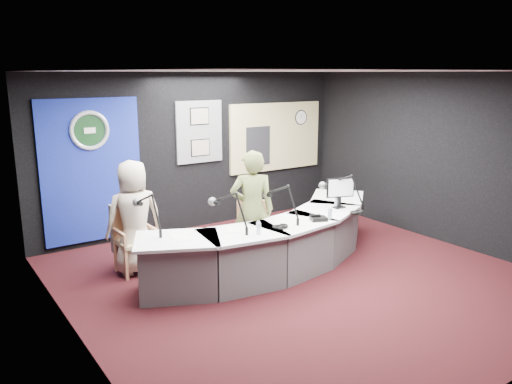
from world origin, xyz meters
TOP-DOWN VIEW (x-y plane):
  - ground at (0.00, 0.00)m, footprint 6.00×6.00m
  - ceiling at (0.00, 0.00)m, footprint 6.00×6.00m
  - wall_back at (0.00, 3.00)m, footprint 6.00×0.02m
  - wall_left at (-3.00, 0.00)m, footprint 0.02×6.00m
  - wall_right at (3.00, 0.00)m, footprint 0.02×6.00m
  - broadcast_desk at (-0.05, 0.55)m, footprint 4.50×1.90m
  - backdrop_panel at (-1.90, 2.97)m, footprint 1.60×0.05m
  - agency_seal at (-1.90, 2.93)m, footprint 0.63×0.07m
  - seal_center at (-1.90, 2.94)m, footprint 0.48×0.01m
  - pinboard at (0.05, 2.97)m, footprint 0.90×0.04m
  - framed_photo_upper at (0.05, 2.94)m, footprint 0.34×0.02m
  - framed_photo_lower at (0.05, 2.94)m, footprint 0.34×0.02m
  - booth_window_frame at (1.75, 2.97)m, footprint 2.12×0.06m
  - booth_glow at (1.75, 2.96)m, footprint 2.00×0.02m
  - equipment_rack at (1.30, 2.94)m, footprint 0.55×0.02m
  - wall_clock at (2.35, 2.94)m, footprint 0.28×0.01m
  - armchair_left at (-1.79, 1.50)m, footprint 0.54×0.54m
  - armchair_right at (-0.32, 0.73)m, footprint 0.84×0.84m
  - draped_jacket at (-1.80, 1.75)m, footprint 0.50×0.12m
  - person_man at (-1.79, 1.50)m, footprint 0.84×0.59m
  - person_woman at (-0.32, 0.73)m, footprint 0.75×0.67m
  - computer_monitor at (1.10, 0.44)m, footprint 0.42×0.17m
  - desk_phone at (0.38, 0.08)m, footprint 0.27×0.25m
  - headphones_near at (1.10, 0.05)m, footprint 0.19×0.19m
  - headphones_far at (-0.27, 0.11)m, footprint 0.22×0.22m
  - paper_stack at (-1.55, 0.50)m, footprint 0.29×0.37m
  - notepad at (-0.85, 0.40)m, footprint 0.30×0.33m
  - boom_mic_a at (-1.81, 0.93)m, footprint 0.17×0.74m
  - boom_mic_b at (-0.90, 0.40)m, footprint 0.28×0.72m
  - boom_mic_c at (-0.08, 0.36)m, footprint 0.24×0.73m
  - boom_mic_d at (1.10, 0.38)m, footprint 0.48×0.62m
  - water_bottles at (0.21, 0.27)m, footprint 1.85×0.53m

SIDE VIEW (x-z plane):
  - ground at x=0.00m, z-range 0.00..0.00m
  - broadcast_desk at x=-0.05m, z-range 0.00..0.75m
  - armchair_left at x=-1.79m, z-range 0.00..0.93m
  - armchair_right at x=-0.32m, z-range 0.00..1.07m
  - draped_jacket at x=-1.80m, z-range 0.27..0.97m
  - paper_stack at x=-1.55m, z-range 0.75..0.75m
  - notepad at x=-0.85m, z-range 0.75..0.75m
  - headphones_near at x=1.10m, z-range 0.75..0.78m
  - headphones_far at x=-0.27m, z-range 0.75..0.79m
  - desk_phone at x=0.38m, z-range 0.75..0.80m
  - person_man at x=-1.79m, z-range 0.00..1.62m
  - water_bottles at x=0.21m, z-range 0.75..0.93m
  - person_woman at x=-0.32m, z-range 0.00..1.73m
  - boom_mic_a at x=-1.81m, z-range 0.75..1.35m
  - boom_mic_b at x=-0.90m, z-range 0.75..1.35m
  - boom_mic_c at x=-0.08m, z-range 0.75..1.35m
  - boom_mic_d at x=1.10m, z-range 0.75..1.35m
  - computer_monitor at x=1.10m, z-range 0.92..1.22m
  - backdrop_panel at x=-1.90m, z-range 0.10..2.40m
  - wall_back at x=0.00m, z-range 0.00..2.80m
  - wall_left at x=-3.00m, z-range 0.00..2.80m
  - wall_right at x=3.00m, z-range 0.00..2.80m
  - equipment_rack at x=1.30m, z-range 1.03..1.78m
  - framed_photo_lower at x=0.05m, z-range 1.33..1.60m
  - booth_window_frame at x=1.75m, z-range 0.89..2.21m
  - booth_glow at x=1.75m, z-range 0.95..2.15m
  - pinboard at x=0.05m, z-range 1.20..2.30m
  - agency_seal at x=-1.90m, z-range 1.58..2.21m
  - seal_center at x=-1.90m, z-range 1.66..2.14m
  - wall_clock at x=2.35m, z-range 1.76..2.04m
  - framed_photo_upper at x=0.05m, z-range 1.89..2.17m
  - ceiling at x=0.00m, z-range 2.79..2.81m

